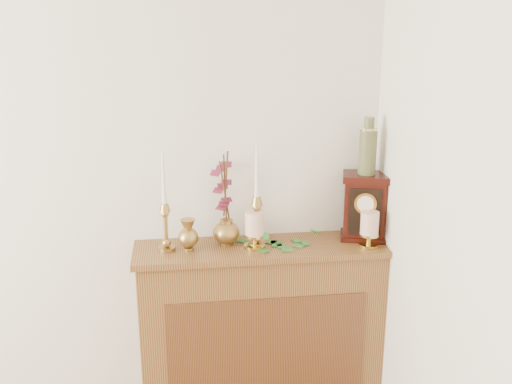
{
  "coord_description": "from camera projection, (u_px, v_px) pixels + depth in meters",
  "views": [
    {
      "loc": [
        1.02,
        -0.58,
        2.03
      ],
      "look_at": [
        1.36,
        2.05,
        1.22
      ],
      "focal_mm": 42.0,
      "sensor_mm": 36.0,
      "label": 1
    }
  ],
  "objects": [
    {
      "name": "pillar_candle_left",
      "position": [
        255.0,
        228.0,
        2.84
      ],
      "size": [
        0.1,
        0.1,
        0.2
      ],
      "rotation": [
        0.0,
        0.0,
        0.41
      ],
      "color": "gold",
      "rests_on": "console_shelf"
    },
    {
      "name": "pillar_candle_right",
      "position": [
        369.0,
        227.0,
        2.86
      ],
      "size": [
        0.1,
        0.1,
        0.19
      ],
      "rotation": [
        0.0,
        0.0,
        0.32
      ],
      "color": "gold",
      "rests_on": "console_shelf"
    },
    {
      "name": "mantel_clock",
      "position": [
        364.0,
        207.0,
        2.95
      ],
      "size": [
        0.26,
        0.21,
        0.33
      ],
      "rotation": [
        0.0,
        0.0,
        -0.27
      ],
      "color": "#350F0A",
      "rests_on": "console_shelf"
    },
    {
      "name": "ivy_garland",
      "position": [
        282.0,
        241.0,
        2.91
      ],
      "size": [
        0.43,
        0.21,
        0.08
      ],
      "rotation": [
        0.0,
        0.0,
        0.4
      ],
      "color": "#2A6A28",
      "rests_on": "console_shelf"
    },
    {
      "name": "candlestick_center",
      "position": [
        257.0,
        213.0,
        2.85
      ],
      "size": [
        0.09,
        0.09,
        0.52
      ],
      "rotation": [
        0.0,
        0.0,
        -0.02
      ],
      "color": "#A48A41",
      "rests_on": "console_shelf"
    },
    {
      "name": "console_shelf",
      "position": [
        262.0,
        335.0,
        3.05
      ],
      "size": [
        1.24,
        0.34,
        0.93
      ],
      "color": "brown",
      "rests_on": "ground"
    },
    {
      "name": "ginger_jar",
      "position": [
        224.0,
        200.0,
        2.89
      ],
      "size": [
        0.19,
        0.21,
        0.48
      ],
      "rotation": [
        0.0,
        0.0,
        -0.31
      ],
      "color": "#A48A41",
      "rests_on": "console_shelf"
    },
    {
      "name": "bud_vase",
      "position": [
        188.0,
        235.0,
        2.82
      ],
      "size": [
        0.1,
        0.1,
        0.16
      ],
      "rotation": [
        0.0,
        0.0,
        0.26
      ],
      "color": "#A48A41",
      "rests_on": "console_shelf"
    },
    {
      "name": "ceramic_vase",
      "position": [
        368.0,
        149.0,
        2.86
      ],
      "size": [
        0.09,
        0.09,
        0.28
      ],
      "rotation": [
        0.0,
        0.0,
        -0.27
      ],
      "color": "#1A3428",
      "rests_on": "mantel_clock"
    },
    {
      "name": "candlestick_left",
      "position": [
        165.0,
        219.0,
        2.8
      ],
      "size": [
        0.08,
        0.08,
        0.48
      ],
      "rotation": [
        0.0,
        0.0,
        -0.08
      ],
      "color": "#A48A41",
      "rests_on": "console_shelf"
    }
  ]
}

